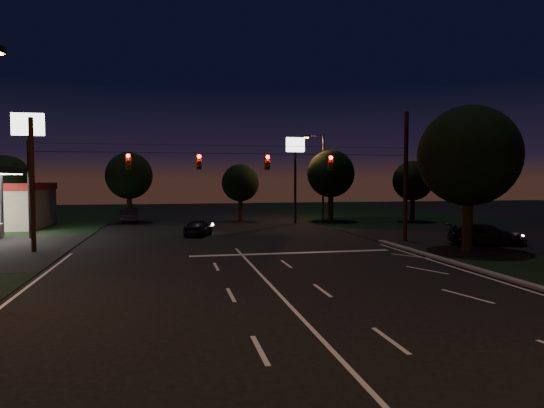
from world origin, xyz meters
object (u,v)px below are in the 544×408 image
object	(u,v)px
tree_right_near	(468,157)
car_oncoming_b	(129,215)
utility_pole_right	(405,241)
car_oncoming_a	(198,228)
car_cross	(487,235)

from	to	relation	value
tree_right_near	car_oncoming_b	distance (m)	32.99
tree_right_near	utility_pole_right	bearing A→B (deg)	107.53
utility_pole_right	car_oncoming_a	distance (m)	15.32
utility_pole_right	car_oncoming_a	xyz separation A→B (m)	(-13.93, 6.36, 0.64)
utility_pole_right	car_cross	xyz separation A→B (m)	(4.35, -2.91, 0.71)
tree_right_near	car_cross	xyz separation A→B (m)	(2.82, 1.93, -4.97)
car_oncoming_b	car_cross	bearing A→B (deg)	135.18
utility_pole_right	car_oncoming_a	world-z (taller)	utility_pole_right
car_oncoming_b	car_cross	distance (m)	33.22
utility_pole_right	car_oncoming_b	world-z (taller)	utility_pole_right
car_oncoming_b	utility_pole_right	bearing A→B (deg)	133.52
utility_pole_right	car_oncoming_b	bearing A→B (deg)	135.65
tree_right_near	car_oncoming_b	size ratio (longest dim) A/B	1.95
utility_pole_right	car_cross	distance (m)	5.28
car_oncoming_a	car_cross	size ratio (longest dim) A/B	0.76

